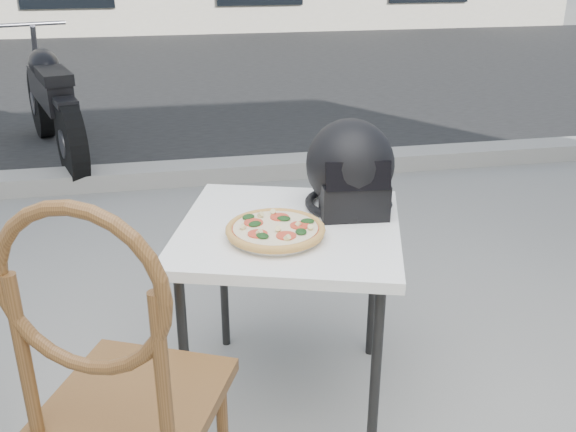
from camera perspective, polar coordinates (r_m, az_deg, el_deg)
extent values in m
cube|color=black|center=(8.44, -9.81, 12.21)|extent=(30.00, 8.00, 0.00)
cube|color=gray|center=(4.54, -7.90, 3.89)|extent=(30.00, 0.25, 0.12)
cube|color=white|center=(2.11, 0.11, -1.28)|extent=(0.90, 0.90, 0.04)
cylinder|color=black|center=(2.08, -9.16, -12.85)|extent=(0.04, 0.04, 0.64)
cylinder|color=black|center=(2.02, 7.77, -13.99)|extent=(0.04, 0.04, 0.64)
cylinder|color=black|center=(2.56, -5.76, -5.21)|extent=(0.04, 0.04, 0.64)
cylinder|color=black|center=(2.52, 7.60, -5.91)|extent=(0.04, 0.04, 0.64)
cylinder|color=silver|center=(2.01, -1.12, -1.83)|extent=(0.27, 0.27, 0.01)
torus|color=silver|center=(2.01, -1.12, -1.69)|extent=(0.28, 0.28, 0.01)
cylinder|color=gold|center=(2.00, -1.12, -1.34)|extent=(0.37, 0.37, 0.01)
torus|color=gold|center=(2.00, -1.13, -1.16)|extent=(0.39, 0.39, 0.02)
cylinder|color=red|center=(2.00, -1.13, -1.14)|extent=(0.33, 0.33, 0.00)
cylinder|color=#F4E4BB|center=(2.00, -1.13, -1.05)|extent=(0.33, 0.33, 0.00)
cylinder|color=red|center=(2.00, 1.05, -0.84)|extent=(0.07, 0.07, 0.00)
cylinder|color=red|center=(2.06, -0.76, -0.09)|extent=(0.07, 0.07, 0.00)
cylinder|color=red|center=(2.03, -3.09, -0.58)|extent=(0.07, 0.07, 0.00)
cylinder|color=red|center=(1.95, -2.71, -1.59)|extent=(0.07, 0.07, 0.00)
cylinder|color=red|center=(1.93, -0.17, -1.76)|extent=(0.07, 0.07, 0.00)
ellipsoid|color=#153915|center=(2.05, -0.38, -0.22)|extent=(0.05, 0.05, 0.01)
ellipsoid|color=#153915|center=(2.01, -2.96, -0.70)|extent=(0.06, 0.05, 0.01)
ellipsoid|color=#153915|center=(1.95, 1.17, -1.39)|extent=(0.04, 0.05, 0.01)
ellipsoid|color=#153915|center=(1.93, -2.29, -1.77)|extent=(0.05, 0.06, 0.01)
ellipsoid|color=#153915|center=(2.03, 1.74, -0.46)|extent=(0.05, 0.04, 0.01)
ellipsoid|color=#153915|center=(2.06, -3.54, -0.07)|extent=(0.06, 0.05, 0.01)
cylinder|color=beige|center=(1.96, -0.89, -1.18)|extent=(0.02, 0.03, 0.02)
cylinder|color=beige|center=(2.07, -2.45, 0.10)|extent=(0.03, 0.03, 0.02)
cylinder|color=beige|center=(2.00, 0.92, -0.72)|extent=(0.03, 0.02, 0.02)
cylinder|color=beige|center=(2.09, -1.33, 0.36)|extent=(0.02, 0.03, 0.02)
cylinder|color=beige|center=(1.91, -0.06, -1.95)|extent=(0.03, 0.03, 0.02)
cylinder|color=beige|center=(1.98, -4.01, -0.97)|extent=(0.03, 0.02, 0.02)
cylinder|color=beige|center=(1.98, 1.99, -1.00)|extent=(0.02, 0.03, 0.02)
cylinder|color=beige|center=(1.94, -2.56, -1.47)|extent=(0.03, 0.03, 0.02)
ellipsoid|color=black|center=(2.20, 5.53, 4.59)|extent=(0.33, 0.34, 0.31)
cube|color=black|center=(2.15, 5.92, 1.38)|extent=(0.23, 0.13, 0.12)
torus|color=black|center=(2.25, 5.40, 1.21)|extent=(0.33, 0.33, 0.03)
cube|color=black|center=(2.08, 6.26, 3.55)|extent=(0.22, 0.06, 0.10)
cube|color=brown|center=(1.73, -13.29, -15.65)|extent=(0.55, 0.55, 0.04)
cylinder|color=brown|center=(2.06, -14.92, -17.20)|extent=(0.04, 0.04, 0.45)
cylinder|color=brown|center=(1.42, -11.05, -14.27)|extent=(0.04, 0.04, 0.43)
cylinder|color=brown|center=(1.57, -22.39, -11.79)|extent=(0.04, 0.04, 0.43)
torus|color=brown|center=(1.38, -17.97, -6.42)|extent=(0.38, 0.20, 0.40)
cylinder|color=black|center=(5.91, -21.11, 9.38)|extent=(0.28, 0.59, 0.58)
cylinder|color=slate|center=(5.91, -21.11, 9.38)|extent=(0.19, 0.23, 0.19)
cylinder|color=black|center=(4.60, -18.67, 6.16)|extent=(0.28, 0.59, 0.58)
cylinder|color=slate|center=(4.60, -18.67, 6.16)|extent=(0.19, 0.23, 0.19)
cube|color=black|center=(5.20, -20.40, 10.56)|extent=(0.46, 1.03, 0.21)
ellipsoid|color=black|center=(5.32, -20.90, 12.56)|extent=(0.32, 0.45, 0.22)
cube|color=black|center=(4.89, -20.10, 11.64)|extent=(0.33, 0.52, 0.08)
cylinder|color=slate|center=(5.78, -21.44, 12.23)|extent=(0.13, 0.31, 0.69)
cylinder|color=slate|center=(5.62, -21.80, 15.56)|extent=(0.49, 0.17, 0.03)
cube|color=black|center=(4.55, -19.15, 9.50)|extent=(0.19, 0.24, 0.05)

